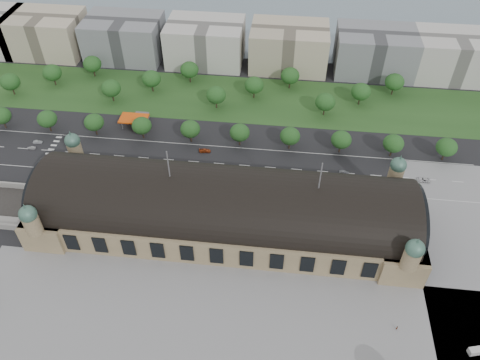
# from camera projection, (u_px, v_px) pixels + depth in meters

# --- Properties ---
(ground) EXTENTS (900.00, 900.00, 0.00)m
(ground) POSITION_uv_depth(u_px,v_px,m) (225.00, 226.00, 189.72)
(ground) COLOR black
(ground) RESTS_ON ground
(station) EXTENTS (150.00, 48.40, 44.30)m
(station) POSITION_uv_depth(u_px,v_px,m) (224.00, 209.00, 182.69)
(station) COLOR tan
(station) RESTS_ON ground
(plaza_south) EXTENTS (190.00, 48.00, 0.12)m
(plaza_south) POSITION_uv_depth(u_px,v_px,m) (236.00, 327.00, 157.00)
(plaza_south) COLOR gray
(plaza_south) RESTS_ON ground
(road_slab) EXTENTS (260.00, 26.00, 0.10)m
(road_slab) POSITION_uv_depth(u_px,v_px,m) (194.00, 162.00, 218.93)
(road_slab) COLOR black
(road_slab) RESTS_ON ground
(grass_belt) EXTENTS (300.00, 45.00, 0.10)m
(grass_belt) POSITION_uv_depth(u_px,v_px,m) (221.00, 98.00, 258.36)
(grass_belt) COLOR #244A1D
(grass_belt) RESTS_ON ground
(petrol_station) EXTENTS (14.00, 13.00, 5.05)m
(petrol_station) POSITION_uv_depth(u_px,v_px,m) (138.00, 118.00, 239.52)
(petrol_station) COLOR #E54F0D
(petrol_station) RESTS_ON ground
(office_1) EXTENTS (45.00, 32.00, 24.00)m
(office_1) POSITION_uv_depth(u_px,v_px,m) (46.00, 34.00, 288.78)
(office_1) COLOR #C2B398
(office_1) RESTS_ON ground
(office_2) EXTENTS (45.00, 32.00, 24.00)m
(office_2) POSITION_uv_depth(u_px,v_px,m) (125.00, 38.00, 284.58)
(office_2) COLOR gray
(office_2) RESTS_ON ground
(office_3) EXTENTS (45.00, 32.00, 24.00)m
(office_3) POSITION_uv_depth(u_px,v_px,m) (205.00, 42.00, 280.39)
(office_3) COLOR beige
(office_3) RESTS_ON ground
(office_4) EXTENTS (45.00, 32.00, 24.00)m
(office_4) POSITION_uv_depth(u_px,v_px,m) (289.00, 47.00, 276.19)
(office_4) COLOR #C2B398
(office_4) RESTS_ON ground
(office_5) EXTENTS (45.00, 32.00, 24.00)m
(office_5) POSITION_uv_depth(u_px,v_px,m) (375.00, 52.00, 271.99)
(office_5) COLOR gray
(office_5) RESTS_ON ground
(office_6) EXTENTS (45.00, 32.00, 24.00)m
(office_6) POSITION_uv_depth(u_px,v_px,m) (454.00, 56.00, 268.22)
(office_6) COLOR beige
(office_6) RESTS_ON ground
(tree_row_0) EXTENTS (9.60, 9.60, 11.52)m
(tree_row_0) POSITION_uv_depth(u_px,v_px,m) (1.00, 116.00, 233.11)
(tree_row_0) COLOR #2D2116
(tree_row_0) RESTS_ON ground
(tree_row_1) EXTENTS (9.60, 9.60, 11.52)m
(tree_row_1) POSITION_uv_depth(u_px,v_px,m) (47.00, 119.00, 231.09)
(tree_row_1) COLOR #2D2116
(tree_row_1) RESTS_ON ground
(tree_row_2) EXTENTS (9.60, 9.60, 11.52)m
(tree_row_2) POSITION_uv_depth(u_px,v_px,m) (94.00, 122.00, 229.08)
(tree_row_2) COLOR #2D2116
(tree_row_2) RESTS_ON ground
(tree_row_3) EXTENTS (9.60, 9.60, 11.52)m
(tree_row_3) POSITION_uv_depth(u_px,v_px,m) (142.00, 126.00, 227.07)
(tree_row_3) COLOR #2D2116
(tree_row_3) RESTS_ON ground
(tree_row_4) EXTENTS (9.60, 9.60, 11.52)m
(tree_row_4) POSITION_uv_depth(u_px,v_px,m) (190.00, 129.00, 225.05)
(tree_row_4) COLOR #2D2116
(tree_row_4) RESTS_ON ground
(tree_row_5) EXTENTS (9.60, 9.60, 11.52)m
(tree_row_5) POSITION_uv_depth(u_px,v_px,m) (240.00, 133.00, 223.04)
(tree_row_5) COLOR #2D2116
(tree_row_5) RESTS_ON ground
(tree_row_6) EXTENTS (9.60, 9.60, 11.52)m
(tree_row_6) POSITION_uv_depth(u_px,v_px,m) (290.00, 136.00, 221.02)
(tree_row_6) COLOR #2D2116
(tree_row_6) RESTS_ON ground
(tree_row_7) EXTENTS (9.60, 9.60, 11.52)m
(tree_row_7) POSITION_uv_depth(u_px,v_px,m) (341.00, 140.00, 219.01)
(tree_row_7) COLOR #2D2116
(tree_row_7) RESTS_ON ground
(tree_row_8) EXTENTS (9.60, 9.60, 11.52)m
(tree_row_8) POSITION_uv_depth(u_px,v_px,m) (393.00, 143.00, 217.00)
(tree_row_8) COLOR #2D2116
(tree_row_8) RESTS_ON ground
(tree_row_9) EXTENTS (9.60, 9.60, 11.52)m
(tree_row_9) POSITION_uv_depth(u_px,v_px,m) (447.00, 147.00, 214.98)
(tree_row_9) COLOR #2D2116
(tree_row_9) RESTS_ON ground
(tree_belt_0) EXTENTS (10.40, 10.40, 12.48)m
(tree_belt_0) POSITION_uv_depth(u_px,v_px,m) (10.00, 82.00, 255.26)
(tree_belt_0) COLOR #2D2116
(tree_belt_0) RESTS_ON ground
(tree_belt_1) EXTENTS (10.40, 10.40, 12.48)m
(tree_belt_1) POSITION_uv_depth(u_px,v_px,m) (52.00, 73.00, 262.36)
(tree_belt_1) COLOR #2D2116
(tree_belt_1) RESTS_ON ground
(tree_belt_2) EXTENTS (10.40, 10.40, 12.48)m
(tree_belt_2) POSITION_uv_depth(u_px,v_px,m) (92.00, 64.00, 269.46)
(tree_belt_2) COLOR #2D2116
(tree_belt_2) RESTS_ON ground
(tree_belt_3) EXTENTS (10.40, 10.40, 12.48)m
(tree_belt_3) POSITION_uv_depth(u_px,v_px,m) (111.00, 88.00, 250.47)
(tree_belt_3) COLOR #2D2116
(tree_belt_3) RESTS_ON ground
(tree_belt_4) EXTENTS (10.40, 10.40, 12.48)m
(tree_belt_4) POSITION_uv_depth(u_px,v_px,m) (151.00, 79.00, 257.57)
(tree_belt_4) COLOR #2D2116
(tree_belt_4) RESTS_ON ground
(tree_belt_5) EXTENTS (10.40, 10.40, 12.48)m
(tree_belt_5) POSITION_uv_depth(u_px,v_px,m) (189.00, 70.00, 264.67)
(tree_belt_5) COLOR #2D2116
(tree_belt_5) RESTS_ON ground
(tree_belt_6) EXTENTS (10.40, 10.40, 12.48)m
(tree_belt_6) POSITION_uv_depth(u_px,v_px,m) (216.00, 95.00, 245.69)
(tree_belt_6) COLOR #2D2116
(tree_belt_6) RESTS_ON ground
(tree_belt_7) EXTENTS (10.40, 10.40, 12.48)m
(tree_belt_7) POSITION_uv_depth(u_px,v_px,m) (254.00, 85.00, 252.79)
(tree_belt_7) COLOR #2D2116
(tree_belt_7) RESTS_ON ground
(tree_belt_8) EXTENTS (10.40, 10.40, 12.48)m
(tree_belt_8) POSITION_uv_depth(u_px,v_px,m) (290.00, 76.00, 259.89)
(tree_belt_8) COLOR #2D2116
(tree_belt_8) RESTS_ON ground
(tree_belt_9) EXTENTS (10.40, 10.40, 12.48)m
(tree_belt_9) POSITION_uv_depth(u_px,v_px,m) (325.00, 102.00, 240.91)
(tree_belt_9) COLOR #2D2116
(tree_belt_9) RESTS_ON ground
(tree_belt_10) EXTENTS (10.40, 10.40, 12.48)m
(tree_belt_10) POSITION_uv_depth(u_px,v_px,m) (361.00, 92.00, 248.01)
(tree_belt_10) COLOR #2D2116
(tree_belt_10) RESTS_ON ground
(tree_belt_11) EXTENTS (10.40, 10.40, 12.48)m
(tree_belt_11) POSITION_uv_depth(u_px,v_px,m) (395.00, 82.00, 255.11)
(tree_belt_11) COLOR #2D2116
(tree_belt_11) RESTS_ON ground
(traffic_car_0) EXTENTS (4.15, 2.06, 1.36)m
(traffic_car_0) POSITION_uv_depth(u_px,v_px,m) (31.00, 148.00, 225.32)
(traffic_car_0) COLOR silver
(traffic_car_0) RESTS_ON ground
(traffic_car_1) EXTENTS (4.40, 1.99, 1.40)m
(traffic_car_1) POSITION_uv_depth(u_px,v_px,m) (38.00, 142.00, 228.56)
(traffic_car_1) COLOR #95979D
(traffic_car_1) RESTS_ON ground
(traffic_car_2) EXTENTS (6.03, 3.25, 1.61)m
(traffic_car_2) POSITION_uv_depth(u_px,v_px,m) (72.00, 167.00, 215.07)
(traffic_car_2) COLOR black
(traffic_car_2) RESTS_ON ground
(traffic_car_3) EXTENTS (5.72, 2.91, 1.59)m
(traffic_car_3) POSITION_uv_depth(u_px,v_px,m) (205.00, 151.00, 223.58)
(traffic_car_3) COLOR #973413
(traffic_car_3) RESTS_ON ground
(traffic_car_4) EXTENTS (4.73, 2.36, 1.55)m
(traffic_car_4) POSITION_uv_depth(u_px,v_px,m) (209.00, 169.00, 213.82)
(traffic_car_4) COLOR #1A2A4B
(traffic_car_4) RESTS_ON ground
(traffic_car_5) EXTENTS (4.61, 2.07, 1.47)m
(traffic_car_5) POSITION_uv_depth(u_px,v_px,m) (344.00, 173.00, 212.25)
(traffic_car_5) COLOR slate
(traffic_car_5) RESTS_ON ground
(traffic_car_6) EXTENTS (5.77, 2.88, 1.57)m
(traffic_car_6) POSITION_uv_depth(u_px,v_px,m) (424.00, 180.00, 208.64)
(traffic_car_6) COLOR silver
(traffic_car_6) RESTS_ON ground
(parked_car_0) EXTENTS (4.63, 3.35, 1.45)m
(parked_car_0) POSITION_uv_depth(u_px,v_px,m) (91.00, 178.00, 209.79)
(parked_car_0) COLOR black
(parked_car_0) RESTS_ON ground
(parked_car_1) EXTENTS (6.07, 4.67, 1.53)m
(parked_car_1) POSITION_uv_depth(u_px,v_px,m) (130.00, 181.00, 208.25)
(parked_car_1) COLOR maroon
(parked_car_1) RESTS_ON ground
(parked_car_2) EXTENTS (4.63, 3.95, 1.27)m
(parked_car_2) POSITION_uv_depth(u_px,v_px,m) (106.00, 179.00, 209.23)
(parked_car_2) COLOR #191742
(parked_car_2) RESTS_ON ground
(parked_car_3) EXTENTS (4.35, 3.54, 1.39)m
(parked_car_3) POSITION_uv_depth(u_px,v_px,m) (117.00, 178.00, 209.77)
(parked_car_3) COLOR slate
(parked_car_3) RESTS_ON ground
(parked_car_4) EXTENTS (4.52, 3.20, 1.41)m
(parked_car_4) POSITION_uv_depth(u_px,v_px,m) (102.00, 172.00, 212.36)
(parked_car_4) COLOR silver
(parked_car_4) RESTS_ON ground
(parked_car_5) EXTENTS (5.30, 4.61, 1.36)m
(parked_car_5) POSITION_uv_depth(u_px,v_px,m) (172.00, 184.00, 206.69)
(parked_car_5) COLOR gray
(parked_car_5) RESTS_ON ground
(parked_car_6) EXTENTS (5.25, 4.75, 1.47)m
(parked_car_6) POSITION_uv_depth(u_px,v_px,m) (146.00, 176.00, 210.62)
(parked_car_6) COLOR black
(parked_car_6) RESTS_ON ground
(bus_west) EXTENTS (11.87, 3.07, 3.29)m
(bus_west) POSITION_uv_depth(u_px,v_px,m) (180.00, 167.00, 213.88)
(bus_west) COLOR red
(bus_west) RESTS_ON ground
(bus_mid) EXTENTS (13.72, 3.71, 3.79)m
(bus_mid) POSITION_uv_depth(u_px,v_px,m) (243.00, 174.00, 210.05)
(bus_mid) COLOR silver
(bus_mid) RESTS_ON ground
(bus_east) EXTENTS (11.36, 2.85, 3.15)m
(bus_east) POSITION_uv_depth(u_px,v_px,m) (256.00, 180.00, 207.56)
(bus_east) COLOR beige
(bus_east) RESTS_ON ground
(van_east) EXTENTS (5.73, 3.45, 2.32)m
(van_east) POSITION_uv_depth(u_px,v_px,m) (476.00, 351.00, 149.63)
(van_east) COLOR silver
(van_east) RESTS_ON ground
(pedestrian_1) EXTENTS (0.72, 0.83, 1.92)m
(pedestrian_1) POSITION_uv_depth(u_px,v_px,m) (397.00, 328.00, 155.72)
(pedestrian_1) COLOR gray
(pedestrian_1) RESTS_ON ground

